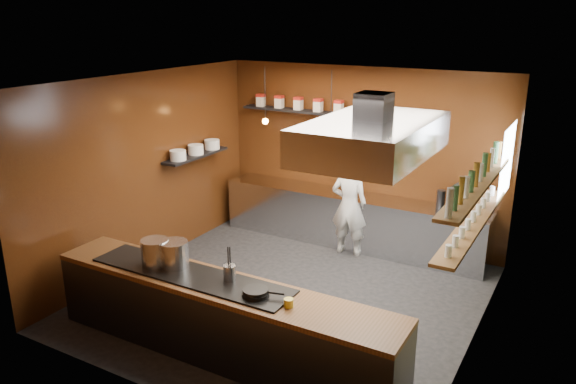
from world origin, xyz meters
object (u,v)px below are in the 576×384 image
Objects in this scene: extractor_hood at (372,137)px; stockpot_small at (174,254)px; stockpot_large at (155,252)px; espresso_machine at (467,200)px; chef at (349,206)px.

extractor_hood is 2.68m from stockpot_small.
stockpot_large is 0.79× the size of espresso_machine.
stockpot_small is (-1.99, -1.13, -1.41)m from extractor_hood.
extractor_hood reaches higher than stockpot_large.
stockpot_small is (0.22, 0.08, -0.00)m from stockpot_large.
stockpot_large reaches higher than stockpot_small.
chef reaches higher than espresso_machine.
extractor_hood is 2.99m from espresso_machine.
chef is (-1.19, 2.22, -1.68)m from extractor_hood.
stockpot_small is 0.20× the size of chef.
stockpot_small is 4.52m from espresso_machine.
extractor_hood is at bearing 28.67° from stockpot_large.
extractor_hood is at bearing 29.59° from stockpot_small.
espresso_machine is at bearing -173.68° from chef.
extractor_hood reaches higher than chef.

